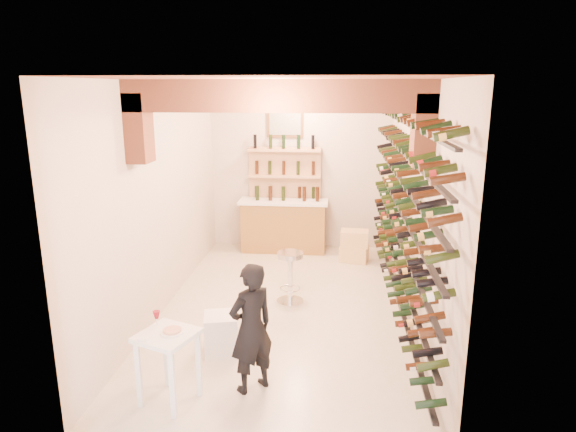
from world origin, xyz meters
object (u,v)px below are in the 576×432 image
object	(u,v)px
wine_rack	(398,206)
white_stool	(221,334)
tasting_table	(168,346)
back_counter	(284,224)
crate_lower	(354,253)
chrome_barstool	(290,274)
person	(251,328)

from	to	relation	value
wine_rack	white_stool	distance (m)	2.88
tasting_table	white_stool	bearing A→B (deg)	94.26
back_counter	crate_lower	world-z (taller)	back_counter
tasting_table	wine_rack	bearing A→B (deg)	64.51
back_counter	crate_lower	bearing A→B (deg)	-21.19
wine_rack	crate_lower	world-z (taller)	wine_rack
chrome_barstool	crate_lower	distance (m)	2.21
white_stool	chrome_barstool	distance (m)	1.70
wine_rack	back_counter	bearing A→B (deg)	124.66
back_counter	person	size ratio (longest dim) A/B	1.21
chrome_barstool	tasting_table	bearing A→B (deg)	-111.58
white_stool	crate_lower	bearing A→B (deg)	63.80
tasting_table	chrome_barstool	bearing A→B (deg)	89.58
tasting_table	chrome_barstool	size ratio (longest dim) A/B	1.17
white_stool	chrome_barstool	world-z (taller)	chrome_barstool
crate_lower	white_stool	bearing A→B (deg)	-116.20
chrome_barstool	crate_lower	world-z (taller)	chrome_barstool
person	tasting_table	bearing A→B (deg)	-22.52
tasting_table	white_stool	size ratio (longest dim) A/B	1.88
wine_rack	tasting_table	size ratio (longest dim) A/B	6.22
white_stool	crate_lower	size ratio (longest dim) A/B	0.99
chrome_barstool	wine_rack	bearing A→B (deg)	-7.13
back_counter	chrome_barstool	world-z (taller)	back_counter
wine_rack	white_stool	size ratio (longest dim) A/B	11.68
back_counter	tasting_table	distance (m)	5.05
wine_rack	chrome_barstool	world-z (taller)	wine_rack
crate_lower	wine_rack	bearing A→B (deg)	-77.30
wine_rack	person	size ratio (longest dim) A/B	4.05
white_stool	back_counter	bearing A→B (deg)	84.90
back_counter	chrome_barstool	bearing A→B (deg)	-82.08
tasting_table	chrome_barstool	xyz separation A→B (m)	(1.00, 2.54, -0.17)
back_counter	person	xyz separation A→B (m)	(0.14, -4.72, 0.17)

